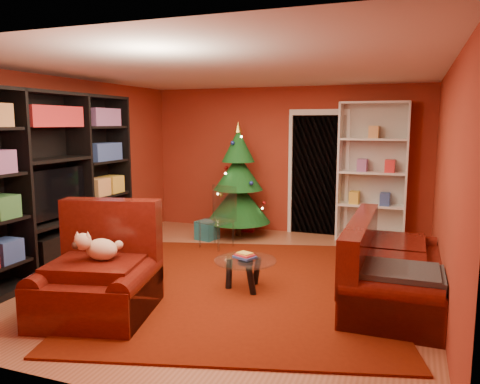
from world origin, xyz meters
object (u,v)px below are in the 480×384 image
(christmas_tree, at_px, (238,181))
(white_bookshelf, at_px, (372,173))
(gift_box_red, at_px, (248,226))
(armchair, at_px, (96,272))
(acrylic_chair, at_px, (216,221))
(coffee_table, at_px, (245,275))
(gift_box_teal, at_px, (207,230))
(media_unit, at_px, (51,183))
(dog, at_px, (102,249))
(sofa, at_px, (395,260))
(rug, at_px, (241,286))

(christmas_tree, distance_m, white_bookshelf, 2.26)
(gift_box_red, height_order, armchair, armchair)
(acrylic_chair, bearing_deg, christmas_tree, 104.85)
(gift_box_red, bearing_deg, coffee_table, -71.28)
(gift_box_teal, bearing_deg, white_bookshelf, 18.35)
(media_unit, xyz_separation_m, acrylic_chair, (1.58, 1.77, -0.74))
(dog, bearing_deg, christmas_tree, 75.47)
(dog, bearing_deg, white_bookshelf, 47.78)
(sofa, relative_size, acrylic_chair, 2.40)
(christmas_tree, relative_size, acrylic_chair, 2.25)
(white_bookshelf, distance_m, dog, 4.75)
(acrylic_chair, bearing_deg, armchair, -76.89)
(acrylic_chair, bearing_deg, white_bookshelf, 47.24)
(armchair, relative_size, acrylic_chair, 1.33)
(gift_box_teal, xyz_separation_m, armchair, (0.27, -3.32, 0.31))
(white_bookshelf, distance_m, armchair, 4.85)
(dog, height_order, acrylic_chair, acrylic_chair)
(rug, relative_size, coffee_table, 5.29)
(christmas_tree, xyz_separation_m, dog, (-0.10, -3.71, -0.28))
(media_unit, bearing_deg, coffee_table, 2.97)
(media_unit, height_order, christmas_tree, media_unit)
(armchair, bearing_deg, coffee_table, 33.06)
(acrylic_chair, bearing_deg, gift_box_red, 102.51)
(white_bookshelf, xyz_separation_m, armchair, (-2.34, -4.19, -0.69))
(white_bookshelf, relative_size, coffee_table, 3.24)
(armchair, relative_size, sofa, 0.56)
(rug, height_order, white_bookshelf, white_bookshelf)
(rug, relative_size, gift_box_red, 18.39)
(rug, relative_size, gift_box_teal, 12.25)
(rug, distance_m, coffee_table, 0.23)
(gift_box_teal, height_order, sofa, sofa)
(armchair, xyz_separation_m, coffee_table, (1.18, 1.22, -0.27))
(rug, bearing_deg, acrylic_chair, 122.77)
(dog, bearing_deg, gift_box_red, 74.78)
(media_unit, height_order, white_bookshelf, media_unit)
(christmas_tree, bearing_deg, dog, -91.50)
(white_bookshelf, relative_size, dog, 5.93)
(coffee_table, xyz_separation_m, acrylic_chair, (-1.05, 1.60, 0.25))
(white_bookshelf, bearing_deg, sofa, -79.05)
(dog, bearing_deg, armchair, -135.00)
(gift_box_red, xyz_separation_m, acrylic_chair, (-0.07, -1.31, 0.34))
(gift_box_red, relative_size, acrylic_chair, 0.24)
(gift_box_teal, bearing_deg, acrylic_chair, -52.31)
(christmas_tree, height_order, gift_box_red, christmas_tree)
(coffee_table, bearing_deg, acrylic_chair, 123.45)
(christmas_tree, bearing_deg, acrylic_chair, -90.74)
(gift_box_teal, xyz_separation_m, acrylic_chair, (0.39, -0.50, 0.29))
(christmas_tree, xyz_separation_m, acrylic_chair, (-0.01, -0.95, -0.52))
(gift_box_teal, bearing_deg, media_unit, -117.68)
(rug, xyz_separation_m, dog, (-1.05, -1.27, 0.68))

